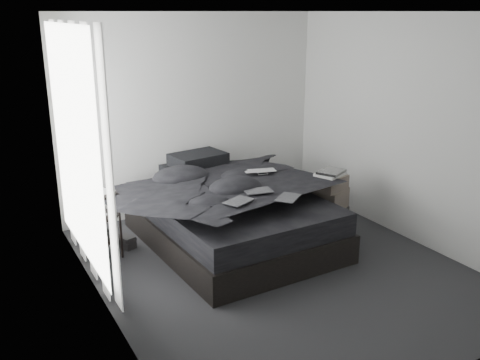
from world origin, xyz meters
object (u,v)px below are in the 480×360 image
bed (232,230)px  side_stand (100,226)px  box_lower (328,221)px  laptop (261,166)px

bed → side_stand: 1.50m
side_stand → box_lower: (2.61, -0.63, -0.21)m
laptop → box_lower: 1.08m
side_stand → box_lower: side_stand is taller
bed → box_lower: (1.16, -0.30, 0.00)m
laptop → side_stand: (-1.88, 0.25, -0.49)m
side_stand → box_lower: size_ratio=1.72×
bed → laptop: (0.43, 0.08, 0.70)m
bed → box_lower: size_ratio=5.43×
laptop → box_lower: bearing=-11.9°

